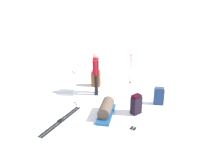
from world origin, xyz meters
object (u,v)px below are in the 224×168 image
object	(u,v)px
ski_pair_far	(61,121)
backpack_large_dark	(159,96)
ski_poles_planted_far	(75,87)
backpack_bright	(136,104)
skier_standing	(96,71)
ski_poles_planted_near	(131,68)
gear_sled	(106,109)
backpack_small_spare	(96,78)
ski_pair_near	(133,129)

from	to	relation	value
ski_pair_far	backpack_large_dark	bearing A→B (deg)	91.69
ski_poles_planted_far	backpack_bright	bearing A→B (deg)	58.17
ski_poles_planted_far	skier_standing	bearing A→B (deg)	124.36
ski_poles_planted_near	ski_poles_planted_far	xyz separation A→B (m)	(1.15, -2.55, -0.01)
backpack_large_dark	backpack_bright	size ratio (longest dim) A/B	0.94
ski_pair_far	gear_sled	world-z (taller)	gear_sled
skier_standing	gear_sled	size ratio (longest dim) A/B	1.25
backpack_bright	gear_sled	distance (m)	1.03
backpack_large_dark	gear_sled	size ratio (longest dim) A/B	0.49
ski_pair_far	backpack_small_spare	bearing A→B (deg)	142.79
backpack_small_spare	gear_sled	distance (m)	2.35
ski_pair_far	ski_poles_planted_far	world-z (taller)	ski_poles_planted_far
ski_pair_far	backpack_small_spare	size ratio (longest dim) A/B	2.21
backpack_large_dark	ski_poles_planted_far	bearing A→B (deg)	-105.56
backpack_bright	gear_sled	size ratio (longest dim) A/B	0.52
backpack_small_spare	ski_poles_planted_near	xyz separation A→B (m)	(0.20, 1.46, 0.40)
ski_pair_near	backpack_bright	world-z (taller)	backpack_bright
ski_poles_planted_far	gear_sled	world-z (taller)	ski_poles_planted_far
ski_poles_planted_near	ski_poles_planted_far	distance (m)	2.80
ski_pair_far	backpack_bright	xyz separation A→B (m)	(0.25, 2.51, 0.33)
backpack_large_dark	ski_pair_far	bearing A→B (deg)	-88.31
backpack_small_spare	ski_pair_far	bearing A→B (deg)	-37.21
gear_sled	backpack_small_spare	bearing A→B (deg)	174.82
ski_pair_far	ski_poles_planted_near	xyz separation A→B (m)	(-2.07, 3.18, 0.72)
ski_poles_planted_near	ski_poles_planted_far	size ratio (longest dim) A/B	1.01
skier_standing	ski_poles_planted_far	world-z (taller)	skier_standing
backpack_small_spare	gear_sled	world-z (taller)	backpack_small_spare
ski_pair_far	backpack_large_dark	size ratio (longest dim) A/B	2.28
skier_standing	backpack_large_dark	distance (m)	2.53
skier_standing	backpack_small_spare	distance (m)	0.96
backpack_small_spare	ski_poles_planted_far	size ratio (longest dim) A/B	0.52
ski_poles_planted_near	ski_pair_far	bearing A→B (deg)	-57.01
ski_poles_planted_near	backpack_small_spare	bearing A→B (deg)	-97.76
ski_pair_near	ski_poles_planted_far	world-z (taller)	ski_poles_planted_far
ski_pair_far	backpack_bright	distance (m)	2.55
skier_standing	gear_sled	xyz separation A→B (m)	(1.63, -0.06, -0.73)
ski_poles_planted_far	ski_pair_far	bearing A→B (deg)	-34.74
gear_sled	ski_poles_planted_far	bearing A→B (deg)	-138.49
backpack_large_dark	skier_standing	bearing A→B (deg)	-126.27
backpack_large_dark	ski_pair_near	bearing A→B (deg)	-50.47
backpack_large_dark	gear_sled	bearing A→B (deg)	-84.99
backpack_large_dark	gear_sled	world-z (taller)	backpack_large_dark
backpack_bright	ski_poles_planted_near	world-z (taller)	ski_poles_planted_near
ski_pair_near	backpack_bright	xyz separation A→B (m)	(-0.84, 0.42, 0.33)
ski_pair_far	backpack_small_spare	xyz separation A→B (m)	(-2.26, 1.72, 0.32)
backpack_large_dark	backpack_bright	bearing A→B (deg)	-70.79
ski_poles_planted_far	backpack_large_dark	bearing A→B (deg)	74.44
ski_poles_planted_far	gear_sled	bearing A→B (deg)	41.51
skier_standing	backpack_large_dark	xyz separation A→B (m)	(1.45, 1.97, -0.63)
skier_standing	backpack_bright	distance (m)	2.13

